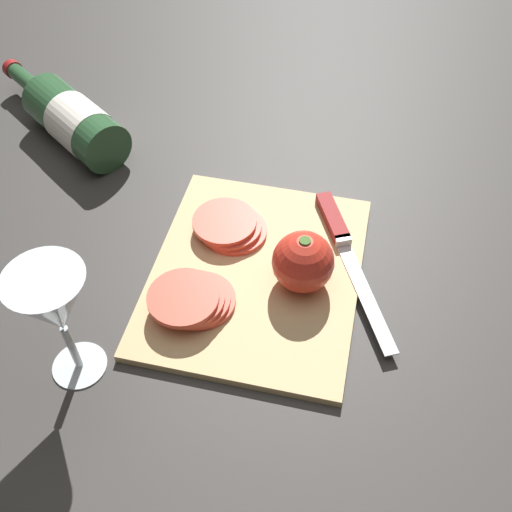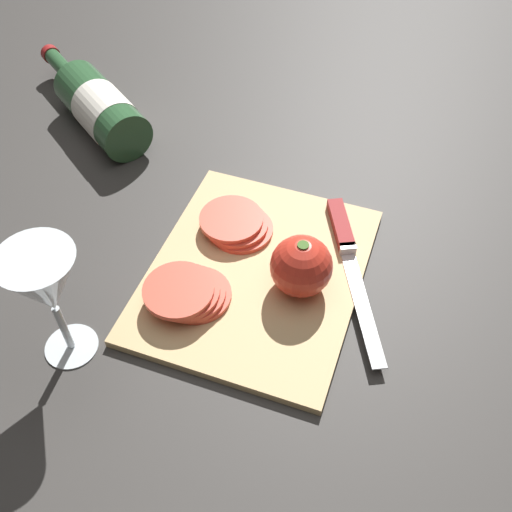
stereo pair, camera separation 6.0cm
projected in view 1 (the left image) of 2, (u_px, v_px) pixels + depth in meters
The scene contains 8 objects.
ground_plane at pixel (252, 253), 0.82m from camera, with size 3.00×3.00×0.00m, color #383533.
cutting_board at pixel (256, 274), 0.79m from camera, with size 0.33×0.27×0.01m.
wine_bottle at pixel (73, 120), 0.95m from camera, with size 0.22×0.29×0.08m.
wine_glass at pixel (55, 308), 0.62m from camera, with size 0.08×0.08×0.17m.
whole_tomato at pixel (303, 262), 0.74m from camera, with size 0.08×0.08×0.08m.
knife at pixel (339, 233), 0.82m from camera, with size 0.25×0.14×0.01m.
tomato_slice_stack_near at pixel (192, 299), 0.74m from camera, with size 0.10×0.10×0.03m.
tomato_slice_stack_far at pixel (230, 226), 0.82m from camera, with size 0.09×0.10×0.02m.
Camera 1 is at (0.52, 0.12, 0.62)m, focal length 42.00 mm.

